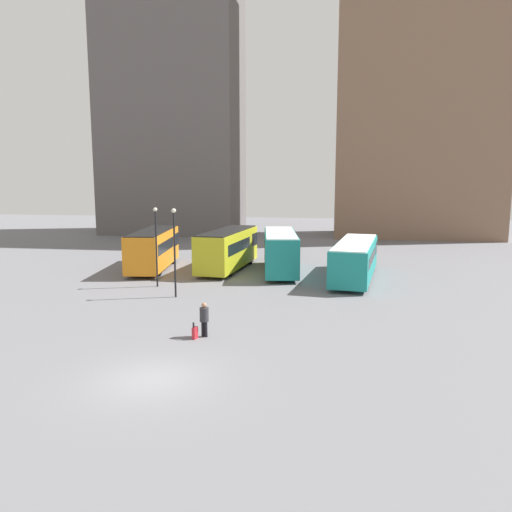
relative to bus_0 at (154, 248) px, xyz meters
name	(u,v)px	position (x,y,z in m)	size (l,w,h in m)	color
ground_plane	(152,379)	(8.14, -22.12, -1.74)	(160.00, 160.00, 0.00)	slate
building_block_left	(172,93)	(-7.48, 28.65, 17.23)	(18.23, 11.36, 37.94)	#5B5656
building_block_right	(421,60)	(24.82, 28.65, 20.37)	(20.34, 10.59, 44.22)	#7F604C
bus_0	(154,248)	(0.00, 0.00, 0.00)	(3.71, 9.61, 3.22)	orange
bus_1	(228,248)	(6.09, 0.92, 0.01)	(3.42, 9.90, 3.25)	gold
bus_2	(280,251)	(10.47, 0.23, 0.00)	(3.83, 9.82, 3.23)	#19847F
bus_3	(355,258)	(16.29, -1.54, -0.21)	(4.01, 11.25, 2.81)	#19847F
traveler	(204,317)	(8.76, -16.86, -0.76)	(0.52, 0.52, 1.65)	black
suitcase	(195,333)	(8.40, -17.23, -1.46)	(0.24, 0.35, 0.81)	#B7232D
lamp_post_0	(174,245)	(4.89, -9.32, 1.55)	(0.28, 0.28, 5.59)	black
lamp_post_1	(156,240)	(2.66, -6.51, 1.49)	(0.28, 0.28, 5.47)	black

